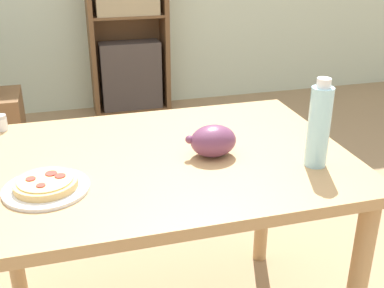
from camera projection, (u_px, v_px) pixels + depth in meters
dining_table at (161, 186)px, 1.54m from camera, size 1.17×0.82×0.75m
pizza_on_plate at (46, 185)px, 1.30m from camera, size 0.23×0.23×0.04m
grape_bunch at (213, 141)px, 1.48m from camera, size 0.16×0.12×0.10m
drink_bottle at (319, 126)px, 1.39m from camera, size 0.07×0.07×0.27m
salt_shaker at (1, 123)px, 1.68m from camera, size 0.04×0.04×0.06m
bookshelf at (128, 24)px, 3.80m from camera, size 0.62×0.27×1.56m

